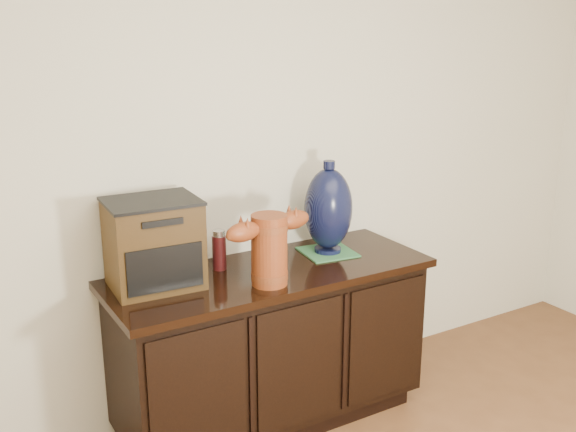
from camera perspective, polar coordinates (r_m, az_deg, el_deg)
sideboard at (r=3.14m, az=-1.46°, el=-10.86°), size 1.46×0.56×0.75m
terracotta_vessel at (r=2.78m, az=-1.60°, el=-2.52°), size 0.43×0.18×0.30m
tv_radio at (r=2.81m, az=-11.30°, el=-2.31°), size 0.38×0.32×0.37m
green_mat at (r=3.21m, az=3.37°, el=-3.06°), size 0.26×0.26×0.01m
lamp_base at (r=3.14m, az=3.44°, el=0.58°), size 0.25×0.25×0.44m
spray_can at (r=2.98m, az=-5.85°, el=-2.89°), size 0.06×0.06×0.18m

